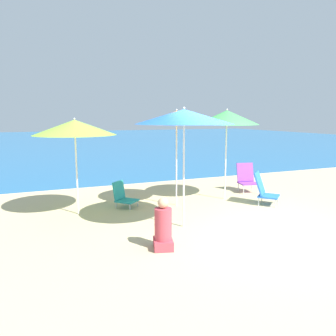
{
  "coord_description": "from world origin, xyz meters",
  "views": [
    {
      "loc": [
        -3.66,
        -4.98,
        2.18
      ],
      "look_at": [
        -0.83,
        1.88,
        1.0
      ],
      "focal_mm": 35.0,
      "sensor_mm": 36.0,
      "label": 1
    }
  ],
  "objects": [
    {
      "name": "beach_umbrella_green",
      "position": [
        0.96,
        2.28,
        2.14
      ],
      "size": [
        1.63,
        1.63,
        2.37
      ],
      "color": "white",
      "rests_on": "ground"
    },
    {
      "name": "beach_chair_purple",
      "position": [
        2.02,
        2.8,
        0.42
      ],
      "size": [
        0.6,
        0.62,
        0.82
      ],
      "rotation": [
        0.0,
        0.0,
        -0.2
      ],
      "color": "silver",
      "rests_on": "ground"
    },
    {
      "name": "beach_umbrella_blue",
      "position": [
        -0.99,
        0.7,
        2.17
      ],
      "size": [
        1.88,
        1.88,
        2.35
      ],
      "color": "white",
      "rests_on": "ground"
    },
    {
      "name": "beach_chair_blue",
      "position": [
        1.58,
        1.47,
        0.38
      ],
      "size": [
        0.76,
        0.77,
        0.81
      ],
      "rotation": [
        0.0,
        0.0,
        0.73
      ],
      "color": "silver",
      "rests_on": "ground"
    },
    {
      "name": "beach_umbrella_lime",
      "position": [
        -2.82,
        2.37,
        1.94
      ],
      "size": [
        1.79,
        1.79,
        2.14
      ],
      "color": "white",
      "rests_on": "ground"
    },
    {
      "name": "beach_umbrella_orange",
      "position": [
        -0.48,
        2.2,
        2.14
      ],
      "size": [
        1.53,
        1.53,
        2.35
      ],
      "color": "white",
      "rests_on": "ground"
    },
    {
      "name": "beach_chair_teal",
      "position": [
        -1.74,
        2.55,
        0.28
      ],
      "size": [
        0.65,
        0.66,
        0.63
      ],
      "rotation": [
        0.0,
        0.0,
        0.74
      ],
      "color": "silver",
      "rests_on": "ground"
    },
    {
      "name": "sea_water",
      "position": [
        0.0,
        25.13,
        0.0
      ],
      "size": [
        60.0,
        40.0,
        0.01
      ],
      "color": "#23669E",
      "rests_on": "ground"
    },
    {
      "name": "person_seated_near",
      "position": [
        -1.77,
        -0.17,
        0.36
      ],
      "size": [
        0.4,
        0.44,
        0.87
      ],
      "rotation": [
        0.0,
        0.0,
        -0.27
      ],
      "color": "#BF3F4C",
      "rests_on": "ground"
    },
    {
      "name": "ground_plane",
      "position": [
        0.0,
        0.0,
        0.0
      ],
      "size": [
        60.0,
        60.0,
        0.0
      ],
      "primitive_type": "plane",
      "color": "#C6B284"
    }
  ]
}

